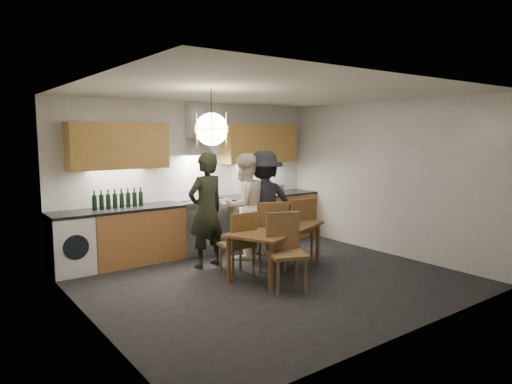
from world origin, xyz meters
TOP-DOWN VIEW (x-y plane):
  - ground at (0.00, 0.00)m, footprint 5.00×5.00m
  - room_shell at (0.00, 0.00)m, footprint 5.02×4.52m
  - counter_run at (0.02, 1.95)m, footprint 5.00×0.62m
  - range_stove at (0.00, 1.94)m, footprint 0.90×0.60m
  - wall_fixtures at (0.00, 2.07)m, footprint 4.30×0.54m
  - pendant_lamp at (-1.00, -0.10)m, footprint 0.43×0.43m
  - dining_table at (0.23, 0.15)m, footprint 1.82×1.38m
  - chair_back_left at (-0.29, 0.33)m, footprint 0.44×0.44m
  - chair_back_mid at (0.28, 0.35)m, footprint 0.63×0.63m
  - chair_back_right at (0.94, 0.45)m, footprint 0.51×0.51m
  - chair_front at (-0.11, -0.45)m, footprint 0.59×0.59m
  - person_left at (-0.41, 1.07)m, footprint 0.70×0.51m
  - person_mid at (0.35, 1.14)m, footprint 0.90×0.73m
  - person_right at (0.76, 1.14)m, footprint 1.27×0.94m
  - mixing_bowl at (1.20, 1.90)m, footprint 0.31×0.31m
  - stock_pot at (1.83, 2.00)m, footprint 0.26×0.26m
  - wine_bottles at (-1.45, 1.98)m, footprint 0.80×0.07m

SIDE VIEW (x-z plane):
  - ground at x=0.00m, z-range 0.00..0.00m
  - range_stove at x=0.00m, z-range -0.02..0.90m
  - counter_run at x=0.02m, z-range 0.00..0.90m
  - chair_back_left at x=-0.29m, z-range 0.07..1.01m
  - chair_front at x=-0.11m, z-range 0.07..1.09m
  - chair_back_right at x=0.94m, z-range 0.07..1.10m
  - chair_back_mid at x=0.28m, z-range 0.08..1.13m
  - dining_table at x=0.23m, z-range 0.27..0.96m
  - person_mid at x=0.35m, z-range 0.00..1.73m
  - person_right at x=0.76m, z-range 0.00..1.76m
  - person_left at x=-0.41m, z-range 0.00..1.77m
  - mixing_bowl at x=1.20m, z-range 0.90..0.97m
  - stock_pot at x=1.83m, z-range 0.90..1.04m
  - wine_bottles at x=-1.45m, z-range 0.90..1.20m
  - room_shell at x=0.00m, z-range 0.40..3.01m
  - wall_fixtures at x=0.00m, z-range 1.32..2.42m
  - pendant_lamp at x=-1.00m, z-range 1.75..2.45m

